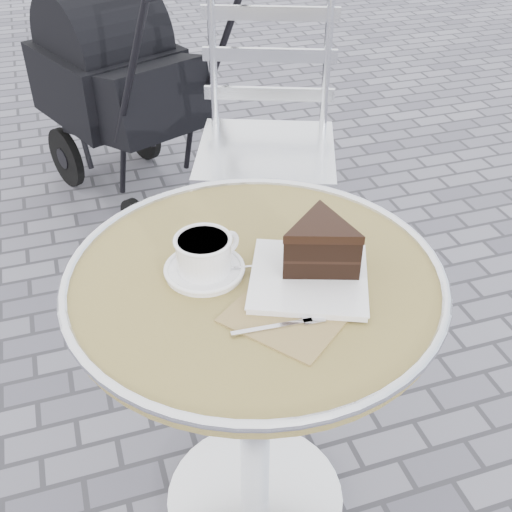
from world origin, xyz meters
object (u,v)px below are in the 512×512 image
object	(u,v)px
baby_stroller	(123,95)
bistro_chair	(268,110)
cake_plate_set	(318,254)
cappuccino_set	(205,257)
cafe_table	(255,339)

from	to	relation	value
baby_stroller	bistro_chair	bearing A→B (deg)	-82.49
bistro_chair	baby_stroller	distance (m)	0.81
cake_plate_set	cappuccino_set	bearing A→B (deg)	-177.93
cappuccino_set	cake_plate_set	distance (m)	0.21
cappuccino_set	baby_stroller	distance (m)	1.66
cake_plate_set	baby_stroller	size ratio (longest dim) A/B	0.33
cappuccino_set	baby_stroller	bearing A→B (deg)	67.14
cafe_table	cake_plate_set	distance (m)	0.24
baby_stroller	cappuccino_set	bearing A→B (deg)	-114.28
cafe_table	bistro_chair	size ratio (longest dim) A/B	0.75
cake_plate_set	baby_stroller	distance (m)	1.75
cafe_table	bistro_chair	distance (m)	1.05
cappuccino_set	bistro_chair	bearing A→B (deg)	43.57
bistro_chair	cake_plate_set	bearing A→B (deg)	-82.60
cappuccino_set	bistro_chair	world-z (taller)	bistro_chair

